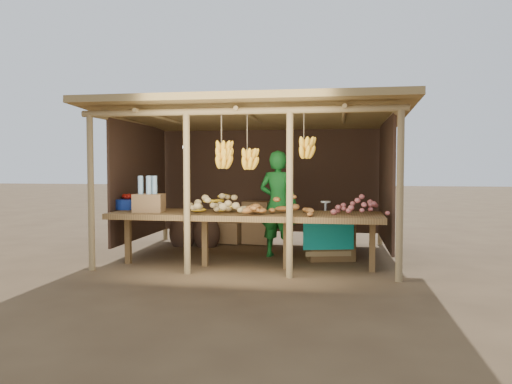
# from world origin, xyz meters

# --- Properties ---
(ground) EXTENTS (60.00, 60.00, 0.00)m
(ground) POSITION_xyz_m (0.00, 0.00, 0.00)
(ground) COLOR brown
(ground) RESTS_ON ground
(stall_structure) EXTENTS (4.70, 3.50, 2.43)m
(stall_structure) POSITION_xyz_m (0.03, 0.02, 1.92)
(stall_structure) COLOR #96794D
(stall_structure) RESTS_ON ground
(counter) EXTENTS (3.90, 1.05, 0.80)m
(counter) POSITION_xyz_m (0.00, -0.95, 0.74)
(counter) COLOR brown
(counter) RESTS_ON ground
(potato_heap) EXTENTS (1.04, 0.71, 0.36)m
(potato_heap) POSITION_xyz_m (-0.35, -1.25, 0.98)
(potato_heap) COLOR olive
(potato_heap) RESTS_ON counter
(sweet_potato_heap) EXTENTS (1.05, 0.79, 0.36)m
(sweet_potato_heap) POSITION_xyz_m (0.51, -1.14, 0.98)
(sweet_potato_heap) COLOR #A26229
(sweet_potato_heap) RESTS_ON counter
(onion_heap) EXTENTS (0.93, 0.75, 0.36)m
(onion_heap) POSITION_xyz_m (1.67, -0.91, 0.98)
(onion_heap) COLOR #B75A59
(onion_heap) RESTS_ON counter
(banana_pile) EXTENTS (0.67, 0.52, 0.35)m
(banana_pile) POSITION_xyz_m (-0.41, -0.91, 0.97)
(banana_pile) COLOR yellow
(banana_pile) RESTS_ON counter
(tomato_basin) EXTENTS (0.45, 0.45, 0.24)m
(tomato_basin) POSITION_xyz_m (-1.90, -0.65, 0.90)
(tomato_basin) COLOR navy
(tomato_basin) RESTS_ON counter
(bottle_box) EXTENTS (0.45, 0.37, 0.53)m
(bottle_box) POSITION_xyz_m (-1.41, -1.08, 1.00)
(bottle_box) COLOR olive
(bottle_box) RESTS_ON counter
(vendor) EXTENTS (0.70, 0.54, 1.72)m
(vendor) POSITION_xyz_m (0.37, -0.04, 0.86)
(vendor) COLOR #186C24
(vendor) RESTS_ON ground
(tarp_crate) EXTENTS (0.93, 0.85, 0.94)m
(tarp_crate) POSITION_xyz_m (1.18, -0.05, 0.38)
(tarp_crate) COLOR brown
(tarp_crate) RESTS_ON ground
(carton_stack) EXTENTS (1.11, 0.49, 0.79)m
(carton_stack) POSITION_xyz_m (-0.36, 1.20, 0.35)
(carton_stack) COLOR olive
(carton_stack) RESTS_ON ground
(burlap_sacks) EXTENTS (0.95, 0.50, 0.67)m
(burlap_sacks) POSITION_xyz_m (-1.27, 0.78, 0.29)
(burlap_sacks) COLOR #422B1E
(burlap_sacks) RESTS_ON ground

